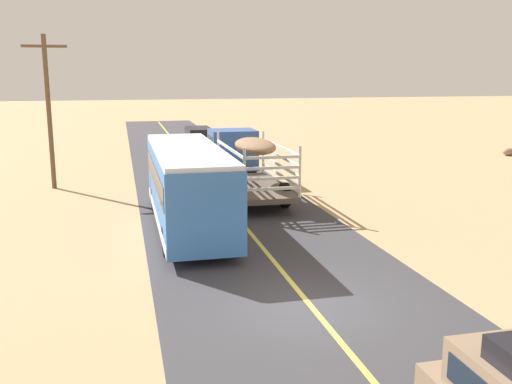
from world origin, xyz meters
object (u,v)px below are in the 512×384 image
object	(u,v)px
power_pole_mid	(49,107)
boulder_near_shoulder	(509,152)
bus	(188,185)
car_far	(199,139)
livestock_truck	(241,155)

from	to	relation	value
power_pole_mid	boulder_near_shoulder	distance (m)	32.12
bus	boulder_near_shoulder	size ratio (longest dim) A/B	10.65
power_pole_mid	car_far	bearing A→B (deg)	51.31
livestock_truck	power_pole_mid	bearing A→B (deg)	165.41
car_far	power_pole_mid	xyz separation A→B (m)	(-9.34, -11.66, 3.17)
car_far	boulder_near_shoulder	world-z (taller)	car_far
livestock_truck	bus	xyz separation A→B (m)	(-3.61, -7.16, -0.04)
boulder_near_shoulder	livestock_truck	bearing A→B (deg)	-161.22
bus	power_pole_mid	world-z (taller)	power_pole_mid
car_far	power_pole_mid	size ratio (longest dim) A/B	0.58
livestock_truck	boulder_near_shoulder	world-z (taller)	livestock_truck
power_pole_mid	livestock_truck	bearing A→B (deg)	-14.59
car_far	boulder_near_shoulder	size ratio (longest dim) A/B	4.92
bus	power_pole_mid	size ratio (longest dim) A/B	1.26
livestock_truck	power_pole_mid	distance (m)	10.23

